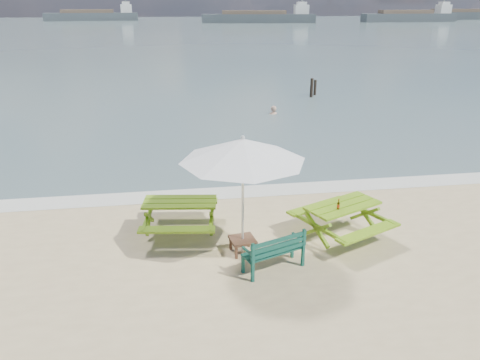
{
  "coord_description": "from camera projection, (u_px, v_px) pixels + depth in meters",
  "views": [
    {
      "loc": [
        -1.78,
        -7.84,
        5.21
      ],
      "look_at": [
        -0.11,
        3.0,
        1.0
      ],
      "focal_mm": 35.0,
      "sensor_mm": 36.0,
      "label": 1
    }
  ],
  "objects": [
    {
      "name": "picnic_table_left",
      "position": [
        181.0,
        217.0,
        11.13
      ],
      "size": [
        1.95,
        2.12,
        0.82
      ],
      "color": "#6A9716",
      "rests_on": "ground"
    },
    {
      "name": "foam_strip",
      "position": [
        235.0,
        192.0,
        13.6
      ],
      "size": [
        22.0,
        0.9,
        0.01
      ],
      "primitive_type": "cube",
      "color": "silver",
      "rests_on": "ground"
    },
    {
      "name": "sea",
      "position": [
        174.0,
        30.0,
        87.78
      ],
      "size": [
        300.0,
        300.0,
        0.0
      ],
      "primitive_type": "plane",
      "color": "slate",
      "rests_on": "ground"
    },
    {
      "name": "side_table",
      "position": [
        243.0,
        245.0,
        10.29
      ],
      "size": [
        0.6,
        0.6,
        0.34
      ],
      "color": "brown",
      "rests_on": "ground"
    },
    {
      "name": "patio_umbrella",
      "position": [
        243.0,
        150.0,
        9.51
      ],
      "size": [
        3.02,
        3.02,
        2.61
      ],
      "color": "silver",
      "rests_on": "ground"
    },
    {
      "name": "mooring_pilings",
      "position": [
        313.0,
        89.0,
        27.1
      ],
      "size": [
        0.57,
        0.77,
        1.29
      ],
      "color": "black",
      "rests_on": "ground"
    },
    {
      "name": "beer_bottle",
      "position": [
        338.0,
        206.0,
        10.47
      ],
      "size": [
        0.06,
        0.06,
        0.24
      ],
      "color": "#985716",
      "rests_on": "picnic_table_right"
    },
    {
      "name": "picnic_table_right",
      "position": [
        342.0,
        221.0,
        10.9
      ],
      "size": [
        2.4,
        2.5,
        0.84
      ],
      "color": "#699516",
      "rests_on": "ground"
    },
    {
      "name": "park_bench",
      "position": [
        273.0,
        258.0,
        9.63
      ],
      "size": [
        1.39,
        0.88,
        0.81
      ],
      "color": "#104438",
      "rests_on": "ground"
    },
    {
      "name": "swimmer",
      "position": [
        273.0,
        122.0,
        23.18
      ],
      "size": [
        0.67,
        0.53,
        1.6
      ],
      "color": "tan",
      "rests_on": "ground"
    },
    {
      "name": "cargo_ships",
      "position": [
        377.0,
        16.0,
        128.0
      ],
      "size": [
        166.3,
        26.66,
        4.4
      ],
      "color": "#3B4346",
      "rests_on": "ground"
    }
  ]
}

